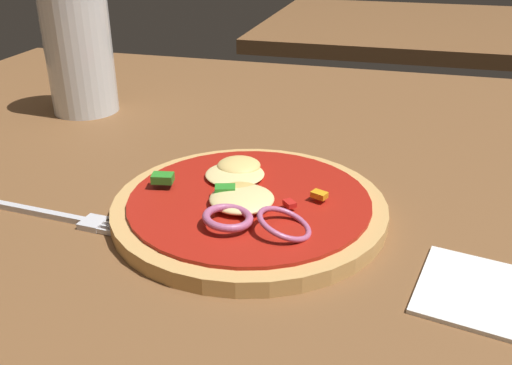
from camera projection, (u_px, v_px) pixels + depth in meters
The scene contains 5 objects.
dining_table at pixel (270, 256), 0.42m from camera, with size 1.15×1.07×0.03m.
pizza at pixel (249, 205), 0.45m from camera, with size 0.22×0.22×0.03m.
fork at pixel (52, 215), 0.45m from camera, with size 0.18×0.03×0.00m.
beer_glass at pixel (80, 59), 0.67m from camera, with size 0.08×0.08×0.14m.
background_table at pixel (415, 28), 1.27m from camera, with size 0.67×0.61×0.03m.
Camera 1 is at (0.08, -0.35, 0.25)m, focal length 39.03 mm.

